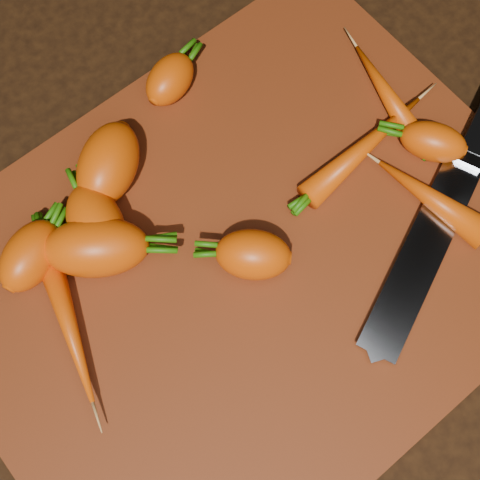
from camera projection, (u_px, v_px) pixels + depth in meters
ground at (247, 262)px, 0.58m from camera, size 2.00×2.00×0.01m
cutting_board at (247, 258)px, 0.57m from camera, size 0.50×0.40×0.01m
carrot_0 at (30, 256)px, 0.54m from camera, size 0.08×0.06×0.04m
carrot_1 at (253, 255)px, 0.54m from camera, size 0.07×0.07×0.04m
carrot_2 at (96, 247)px, 0.54m from camera, size 0.10×0.09×0.05m
carrot_3 at (97, 226)px, 0.55m from camera, size 0.07×0.09×0.05m
carrot_4 at (108, 164)px, 0.57m from camera, size 0.09×0.09×0.05m
carrot_5 at (170, 79)px, 0.60m from camera, size 0.07×0.05×0.04m
carrot_6 at (433, 142)px, 0.58m from camera, size 0.06×0.07×0.03m
carrot_7 at (385, 91)px, 0.61m from camera, size 0.05×0.11×0.02m
carrot_8 at (364, 147)px, 0.59m from camera, size 0.14×0.03×0.03m
carrot_9 at (432, 199)px, 0.57m from camera, size 0.05×0.11×0.03m
carrot_10 at (67, 317)px, 0.54m from camera, size 0.07×0.14×0.03m
knife at (430, 237)px, 0.56m from camera, size 0.29×0.14×0.02m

